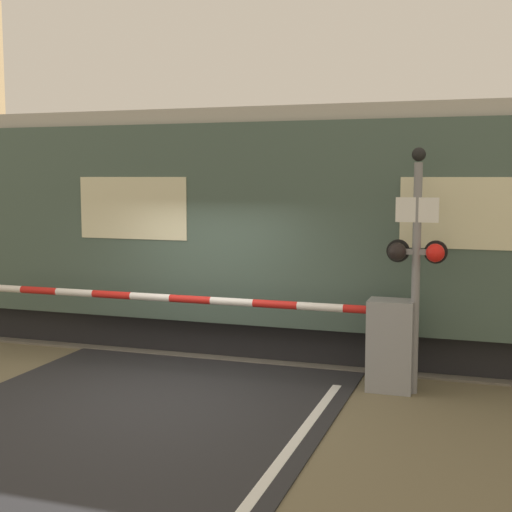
{
  "coord_description": "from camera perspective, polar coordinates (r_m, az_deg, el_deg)",
  "views": [
    {
      "loc": [
        4.03,
        -8.33,
        2.86
      ],
      "look_at": [
        0.7,
        1.67,
        1.68
      ],
      "focal_mm": 50.0,
      "sensor_mm": 36.0,
      "label": 1
    }
  ],
  "objects": [
    {
      "name": "ground_plane",
      "position": [
        9.68,
        -7.23,
        -10.84
      ],
      "size": [
        80.0,
        80.0,
        0.0
      ],
      "primitive_type": "plane",
      "color": "#6B6047"
    },
    {
      "name": "track_bed",
      "position": [
        12.67,
        -0.63,
        -6.53
      ],
      "size": [
        36.0,
        3.2,
        0.13
      ],
      "color": "#666056",
      "rests_on": "ground_plane"
    },
    {
      "name": "signal_post",
      "position": [
        9.47,
        12.7,
        0.06
      ],
      "size": [
        0.79,
        0.26,
        3.23
      ],
      "color": "gray",
      "rests_on": "ground_plane"
    },
    {
      "name": "crossing_barrier",
      "position": [
        9.82,
        7.06,
        -6.3
      ],
      "size": [
        6.85,
        0.44,
        1.23
      ],
      "color": "gray",
      "rests_on": "ground_plane"
    },
    {
      "name": "train",
      "position": [
        11.71,
        16.88,
        1.89
      ],
      "size": [
        18.56,
        3.22,
        3.9
      ],
      "color": "black",
      "rests_on": "ground_plane"
    }
  ]
}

